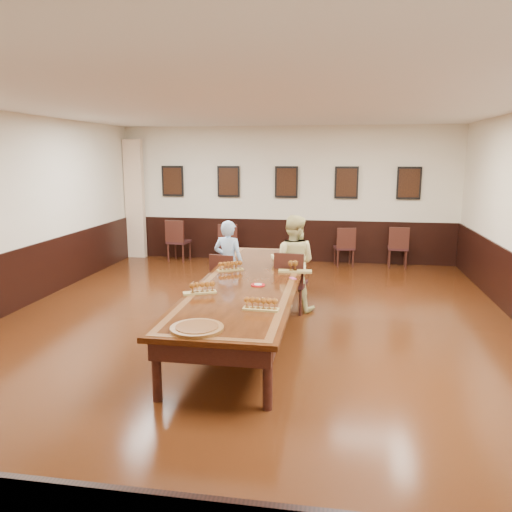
% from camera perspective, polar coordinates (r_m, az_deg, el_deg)
% --- Properties ---
extents(floor, '(8.00, 10.00, 0.02)m').
position_cam_1_polar(floor, '(7.45, -0.63, -8.39)').
color(floor, black).
rests_on(floor, ground).
extents(ceiling, '(8.00, 10.00, 0.02)m').
position_cam_1_polar(ceiling, '(7.05, -0.69, 17.07)').
color(ceiling, white).
rests_on(ceiling, floor).
extents(wall_back, '(8.00, 0.02, 3.20)m').
position_cam_1_polar(wall_back, '(12.01, 3.51, 7.02)').
color(wall_back, beige).
rests_on(wall_back, floor).
extents(wall_front, '(8.00, 0.02, 3.20)m').
position_cam_1_polar(wall_front, '(2.43, -21.97, -11.58)').
color(wall_front, beige).
rests_on(wall_front, floor).
extents(chair_man, '(0.51, 0.54, 0.91)m').
position_cam_1_polar(chair_man, '(8.49, -3.41, -2.66)').
color(chair_man, black).
rests_on(chair_man, floor).
extents(chair_woman, '(0.53, 0.56, 1.01)m').
position_cam_1_polar(chair_woman, '(8.14, 4.04, -2.92)').
color(chair_woman, black).
rests_on(chair_woman, floor).
extents(spare_chair_a, '(0.55, 0.58, 1.02)m').
position_cam_1_polar(spare_chair_a, '(12.18, -8.81, 1.80)').
color(spare_chair_a, black).
rests_on(spare_chair_a, floor).
extents(spare_chair_b, '(0.51, 0.55, 0.96)m').
position_cam_1_polar(spare_chair_b, '(11.83, -3.18, 1.48)').
color(spare_chair_b, black).
rests_on(spare_chair_b, floor).
extents(spare_chair_c, '(0.51, 0.54, 0.91)m').
position_cam_1_polar(spare_chair_c, '(11.69, 10.05, 1.09)').
color(spare_chair_c, black).
rests_on(spare_chair_c, floor).
extents(spare_chair_d, '(0.46, 0.50, 0.94)m').
position_cam_1_polar(spare_chair_d, '(11.84, 15.90, 1.03)').
color(spare_chair_d, black).
rests_on(spare_chair_d, floor).
extents(person_man, '(0.59, 0.45, 1.45)m').
position_cam_1_polar(person_man, '(8.51, -3.16, -0.75)').
color(person_man, '#538ED1').
rests_on(person_man, floor).
extents(person_woman, '(0.85, 0.69, 1.58)m').
position_cam_1_polar(person_woman, '(8.18, 4.22, -0.81)').
color(person_woman, '#EADF92').
rests_on(person_woman, floor).
extents(pink_phone, '(0.12, 0.14, 0.01)m').
position_cam_1_polar(pink_phone, '(7.31, 4.22, -2.55)').
color(pink_phone, '#CB437F').
rests_on(pink_phone, conference_table).
extents(curtain, '(0.45, 0.18, 2.90)m').
position_cam_1_polar(curtain, '(12.78, -13.67, 6.31)').
color(curtain, beige).
rests_on(curtain, floor).
extents(wainscoting, '(8.00, 10.00, 1.00)m').
position_cam_1_polar(wainscoting, '(7.30, -0.64, -4.62)').
color(wainscoting, black).
rests_on(wainscoting, floor).
extents(conference_table, '(1.40, 5.00, 0.76)m').
position_cam_1_polar(conference_table, '(7.27, -0.64, -3.78)').
color(conference_table, black).
rests_on(conference_table, floor).
extents(posters, '(6.14, 0.04, 0.74)m').
position_cam_1_polar(posters, '(11.92, 3.49, 8.44)').
color(posters, black).
rests_on(posters, wall_back).
extents(flight_a, '(0.41, 0.31, 0.15)m').
position_cam_1_polar(flight_a, '(7.77, -2.94, -1.19)').
color(flight_a, olive).
rests_on(flight_a, conference_table).
extents(flight_b, '(0.52, 0.19, 0.19)m').
position_cam_1_polar(flight_b, '(7.68, 4.44, -1.22)').
color(flight_b, olive).
rests_on(flight_b, conference_table).
extents(flight_c, '(0.44, 0.29, 0.16)m').
position_cam_1_polar(flight_c, '(6.52, -6.36, -3.68)').
color(flight_c, olive).
rests_on(flight_c, conference_table).
extents(flight_d, '(0.43, 0.15, 0.16)m').
position_cam_1_polar(flight_d, '(5.80, 0.55, -5.56)').
color(flight_d, olive).
rests_on(flight_d, conference_table).
extents(red_plate_grp, '(0.20, 0.20, 0.03)m').
position_cam_1_polar(red_plate_grp, '(6.89, 0.23, -3.35)').
color(red_plate_grp, '#A80B0F').
rests_on(red_plate_grp, conference_table).
extents(carved_platter, '(0.70, 0.70, 0.04)m').
position_cam_1_polar(carved_platter, '(5.22, -6.76, -8.20)').
color(carved_platter, '#553011').
rests_on(carved_platter, conference_table).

